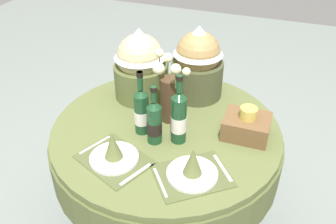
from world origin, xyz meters
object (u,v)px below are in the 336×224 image
(gift_tub_back_centre, at_px, (198,60))
(dining_table, at_px, (166,148))
(wine_bottle_centre, at_px, (141,111))
(woven_basket_side_right, at_px, (247,125))
(wine_bottle_left, at_px, (179,117))
(place_setting_left, at_px, (114,152))
(wine_bottle_right, at_px, (154,122))
(gift_tub_back_left, at_px, (140,62))
(flower_vase, at_px, (169,92))
(place_setting_right, at_px, (192,168))

(gift_tub_back_centre, bearing_deg, dining_table, -98.72)
(wine_bottle_centre, height_order, woven_basket_side_right, wine_bottle_centre)
(wine_bottle_left, height_order, gift_tub_back_centre, gift_tub_back_centre)
(place_setting_left, distance_m, woven_basket_side_right, 0.70)
(wine_bottle_right, xyz_separation_m, gift_tub_back_left, (-0.24, 0.39, 0.11))
(dining_table, relative_size, flower_vase, 3.24)
(place_setting_left, xyz_separation_m, gift_tub_back_left, (-0.11, 0.60, 0.18))
(flower_vase, distance_m, wine_bottle_right, 0.22)
(dining_table, distance_m, wine_bottle_centre, 0.32)
(flower_vase, xyz_separation_m, woven_basket_side_right, (0.43, -0.00, -0.11))
(wine_bottle_right, height_order, gift_tub_back_left, gift_tub_back_left)
(dining_table, distance_m, flower_vase, 0.34)
(gift_tub_back_left, bearing_deg, dining_table, -45.62)
(place_setting_left, distance_m, gift_tub_back_left, 0.63)
(wine_bottle_left, bearing_deg, gift_tub_back_left, 135.70)
(flower_vase, distance_m, gift_tub_back_centre, 0.32)
(woven_basket_side_right, bearing_deg, wine_bottle_centre, -163.83)
(place_setting_right, height_order, gift_tub_back_left, gift_tub_back_left)
(wine_bottle_centre, relative_size, gift_tub_back_centre, 0.81)
(place_setting_right, xyz_separation_m, gift_tub_back_left, (-0.50, 0.58, 0.18))
(place_setting_right, relative_size, flower_vase, 1.08)
(wine_bottle_right, xyz_separation_m, gift_tub_back_centre, (0.07, 0.52, 0.11))
(place_setting_left, height_order, woven_basket_side_right, woven_basket_side_right)
(flower_vase, relative_size, wine_bottle_centre, 1.09)
(gift_tub_back_left, bearing_deg, gift_tub_back_centre, 21.92)
(place_setting_right, bearing_deg, dining_table, 127.64)
(place_setting_right, height_order, wine_bottle_right, wine_bottle_right)
(wine_bottle_centre, bearing_deg, dining_table, 35.74)
(dining_table, relative_size, woven_basket_side_right, 5.38)
(flower_vase, distance_m, woven_basket_side_right, 0.45)
(dining_table, xyz_separation_m, gift_tub_back_left, (-0.26, 0.26, 0.38))
(gift_tub_back_left, xyz_separation_m, gift_tub_back_centre, (0.32, 0.13, 0.01))
(place_setting_left, height_order, flower_vase, flower_vase)
(place_setting_right, distance_m, woven_basket_side_right, 0.43)
(wine_bottle_centre, bearing_deg, place_setting_left, -98.84)
(wine_bottle_left, xyz_separation_m, gift_tub_back_left, (-0.36, 0.35, 0.08))
(place_setting_left, relative_size, woven_basket_side_right, 1.75)
(flower_vase, height_order, wine_bottle_left, flower_vase)
(wine_bottle_right, bearing_deg, gift_tub_back_left, 121.41)
(wine_bottle_left, height_order, woven_basket_side_right, wine_bottle_left)
(place_setting_left, relative_size, place_setting_right, 0.97)
(place_setting_left, xyz_separation_m, wine_bottle_left, (0.25, 0.25, 0.10))
(gift_tub_back_centre, bearing_deg, wine_bottle_centre, -109.77)
(wine_bottle_centre, bearing_deg, place_setting_right, -34.03)
(gift_tub_back_left, xyz_separation_m, woven_basket_side_right, (0.68, -0.19, -0.17))
(dining_table, distance_m, place_setting_right, 0.45)
(place_setting_right, relative_size, gift_tub_back_centre, 0.96)
(flower_vase, xyz_separation_m, gift_tub_back_centre, (0.07, 0.31, 0.06))
(place_setting_left, bearing_deg, wine_bottle_left, 45.47)
(gift_tub_back_left, distance_m, gift_tub_back_centre, 0.34)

